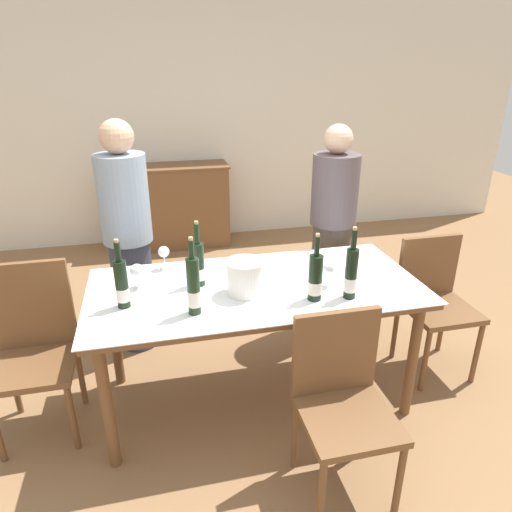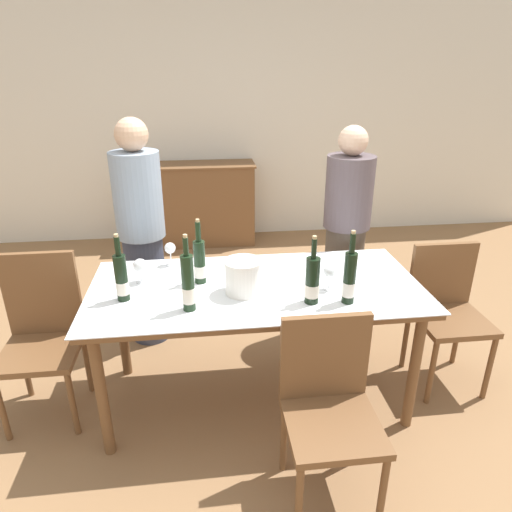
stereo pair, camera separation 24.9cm
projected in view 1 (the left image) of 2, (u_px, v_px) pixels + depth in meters
name	position (u px, v px, depth m)	size (l,w,h in m)	color
ground_plane	(256.00, 396.00, 2.87)	(12.00, 12.00, 0.00)	olive
back_wall	(193.00, 115.00, 5.05)	(8.00, 0.10, 2.80)	silver
sideboard_cabinet	(171.00, 206.00, 5.09)	(1.30, 0.46, 0.91)	brown
dining_table	(256.00, 297.00, 2.60)	(1.86, 0.88, 0.78)	brown
ice_bucket	(245.00, 276.00, 2.44)	(0.21, 0.21, 0.19)	white
wine_bottle_0	(351.00, 274.00, 2.38)	(0.07, 0.07, 0.40)	black
wine_bottle_1	(198.00, 264.00, 2.53)	(0.07, 0.07, 0.38)	black
wine_bottle_2	(193.00, 287.00, 2.23)	(0.07, 0.07, 0.41)	black
wine_bottle_3	(122.00, 285.00, 2.30)	(0.07, 0.07, 0.37)	black
wine_bottle_4	(315.00, 278.00, 2.37)	(0.08, 0.08, 0.37)	black
wine_glass_0	(164.00, 253.00, 2.73)	(0.07, 0.07, 0.15)	white
wine_glass_1	(329.00, 269.00, 2.52)	(0.07, 0.07, 0.14)	white
wine_glass_2	(137.00, 272.00, 2.50)	(0.08, 0.08, 0.14)	white
chair_right_end	(434.00, 295.00, 3.00)	(0.42, 0.42, 0.90)	brown
chair_near_front	(342.00, 394.00, 2.12)	(0.42, 0.42, 0.89)	brown
chair_left_end	(34.00, 340.00, 2.49)	(0.42, 0.42, 0.96)	brown
person_host	(129.00, 241.00, 3.11)	(0.33, 0.33, 1.62)	#383F56
person_guest_left	(332.00, 234.00, 3.33)	(0.33, 0.33, 1.56)	#51473D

